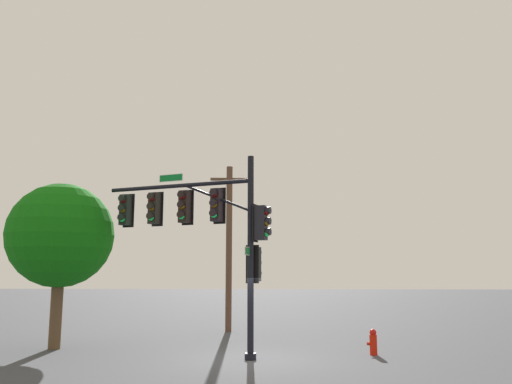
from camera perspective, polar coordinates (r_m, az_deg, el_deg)
ground_plane at (r=16.32m, az=-0.64°, el=-18.57°), size 120.00×120.00×0.00m
signal_pole_assembly at (r=16.90m, az=-5.82°, el=-3.61°), size 5.87×2.36×6.45m
utility_pole at (r=23.39m, az=-3.09°, el=-5.98°), size 1.80×0.28×7.61m
fire_hydrant at (r=17.56m, az=13.20°, el=-16.30°), size 0.33×0.24×0.83m
tree_near at (r=19.62m, az=-21.34°, el=-4.65°), size 3.78×3.78×5.90m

